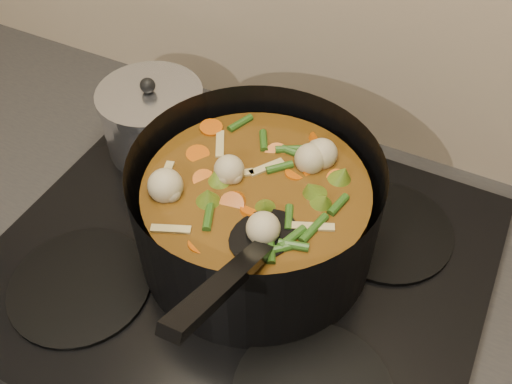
% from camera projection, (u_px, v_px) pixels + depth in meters
% --- Properties ---
extents(stovetop, '(0.62, 0.54, 0.03)m').
position_uv_depth(stovetop, '(240.00, 262.00, 0.76)').
color(stovetop, black).
rests_on(stovetop, counter).
extents(stockpot, '(0.35, 0.43, 0.23)m').
position_uv_depth(stockpot, '(256.00, 212.00, 0.72)').
color(stockpot, black).
rests_on(stockpot, stovetop).
extents(saucepan, '(0.16, 0.16, 0.13)m').
position_uv_depth(saucepan, '(153.00, 120.00, 0.86)').
color(saucepan, silver).
rests_on(saucepan, stovetop).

